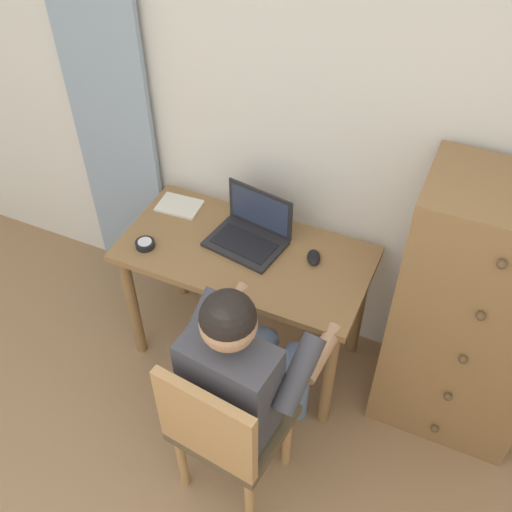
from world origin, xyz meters
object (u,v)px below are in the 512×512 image
Objects in this scene: desk at (245,269)px; laptop at (250,232)px; notebook_pad at (179,206)px; dresser at (473,318)px; desk_clock at (145,244)px; computer_mouse at (314,257)px; person_seated at (247,368)px; chair at (224,428)px.

laptop is at bearing 96.90° from desk.
laptop is 1.79× the size of notebook_pad.
dresser is at bearing 4.56° from desk.
computer_mouse is at bearing 17.56° from desk_clock.
computer_mouse is (0.05, 0.62, 0.07)m from person_seated.
desk_clock is 0.43× the size of notebook_pad.
person_seated is (0.26, -0.54, 0.06)m from desk.
laptop reaches higher than desk_clock.
dresser is 6.41× the size of notebook_pad.
computer_mouse is (0.31, 0.08, 0.13)m from desk.
chair is at bearing -96.06° from person_seated.
dresser is 1.48m from desk_clock.
person_seated is 13.33× the size of desk_clock.
dresser is 1.12× the size of person_seated.
desk is 1.31× the size of chair.
chair is at bearing -40.00° from desk_clock.
chair reaches higher than notebook_pad.
notebook_pad is at bearing 134.68° from person_seated.
dresser reaches higher than desk_clock.
computer_mouse is 0.74m from notebook_pad.
chair is at bearing -72.75° from laptop.
chair is (0.24, -0.72, -0.12)m from desk.
person_seated is 3.19× the size of laptop.
person_seated reaches higher than notebook_pad.
person_seated reaches higher than laptop.
notebook_pad is (-0.74, 0.08, -0.01)m from computer_mouse.
desk_clock is (-0.68, 0.57, 0.25)m from chair.
desk is at bearing -83.10° from laptop.
notebook_pad is at bearing 159.90° from desk.
person_seated is 0.80m from desk_clock.
desk_clock is (-0.74, -0.23, -0.00)m from computer_mouse.
notebook_pad reaches higher than desk.
dresser is 1.04m from laptop.
desk_clock is (-0.69, 0.38, 0.07)m from person_seated.
laptop reaches higher than notebook_pad.
desk_clock is at bearing -94.33° from notebook_pad.
desk_clock reaches higher than desk.
laptop is 4.18× the size of desk_clock.
computer_mouse reaches higher than desk.
laptop is at bearing 179.96° from dresser.
computer_mouse is (0.07, 0.80, 0.26)m from chair.
chair is 0.92m from desk_clock.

